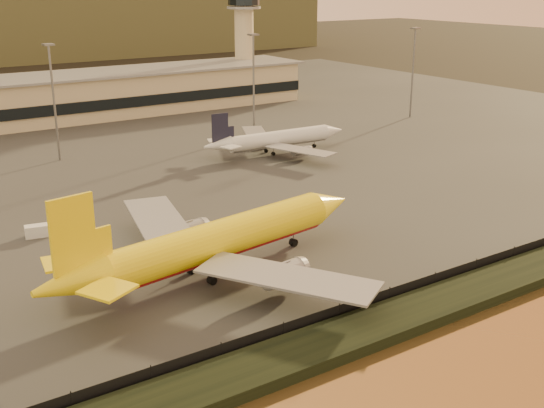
{
  "coord_description": "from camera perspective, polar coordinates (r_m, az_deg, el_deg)",
  "views": [
    {
      "loc": [
        -52.75,
        -68.32,
        38.89
      ],
      "look_at": [
        1.24,
        12.0,
        6.62
      ],
      "focal_mm": 45.0,
      "sensor_mm": 36.0,
      "label": 1
    }
  ],
  "objects": [
    {
      "name": "embankment",
      "position": [
        82.92,
        10.67,
        -9.33
      ],
      "size": [
        320.0,
        7.0,
        1.4
      ],
      "primitive_type": "cube",
      "color": "black",
      "rests_on": "ground"
    },
    {
      "name": "perimeter_fence",
      "position": [
        85.18,
        8.81,
        -7.98
      ],
      "size": [
        300.0,
        0.05,
        2.2
      ],
      "primitive_type": "cube",
      "color": "black",
      "rests_on": "tarmac"
    },
    {
      "name": "ground",
      "position": [
        94.67,
        3.45,
        -5.85
      ],
      "size": [
        900.0,
        900.0,
        0.0
      ],
      "primitive_type": "plane",
      "color": "black",
      "rests_on": "ground"
    },
    {
      "name": "dhl_cargo_jet",
      "position": [
        92.76,
        -4.66,
        -3.15
      ],
      "size": [
        52.12,
        50.51,
        15.58
      ],
      "rotation": [
        0.0,
        0.0,
        0.16
      ],
      "color": "yellow",
      "rests_on": "tarmac"
    },
    {
      "name": "white_narrowbody_jet",
      "position": [
        157.75,
        0.42,
        5.43
      ],
      "size": [
        37.16,
        36.26,
        10.68
      ],
      "rotation": [
        0.0,
        0.0,
        -0.05
      ],
      "color": "silver",
      "rests_on": "tarmac"
    },
    {
      "name": "apron_light_masts",
      "position": [
        160.22,
        -8.65,
        9.91
      ],
      "size": [
        152.2,
        12.2,
        25.4
      ],
      "color": "slate",
      "rests_on": "tarmac"
    },
    {
      "name": "gse_vehicle_white",
      "position": [
        112.98,
        -18.94,
        -2.13
      ],
      "size": [
        4.43,
        2.62,
        1.87
      ],
      "primitive_type": "cube",
      "rotation": [
        0.0,
        0.0,
        -0.19
      ],
      "color": "silver",
      "rests_on": "tarmac"
    },
    {
      "name": "control_tower",
      "position": [
        234.72,
        -2.35,
        14.22
      ],
      "size": [
        11.2,
        11.2,
        35.5
      ],
      "color": "#C6B08A",
      "rests_on": "tarmac"
    },
    {
      "name": "tarmac",
      "position": [
        175.96,
        -15.67,
        5.02
      ],
      "size": [
        320.0,
        220.0,
        0.2
      ],
      "primitive_type": "cube",
      "color": "#2D2D2D",
      "rests_on": "ground"
    },
    {
      "name": "gse_vehicle_yellow",
      "position": [
        119.1,
        2.27,
        -0.12
      ],
      "size": [
        3.68,
        1.79,
        1.63
      ],
      "primitive_type": "cube",
      "rotation": [
        0.0,
        0.0,
        0.05
      ],
      "color": "yellow",
      "rests_on": "tarmac"
    }
  ]
}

